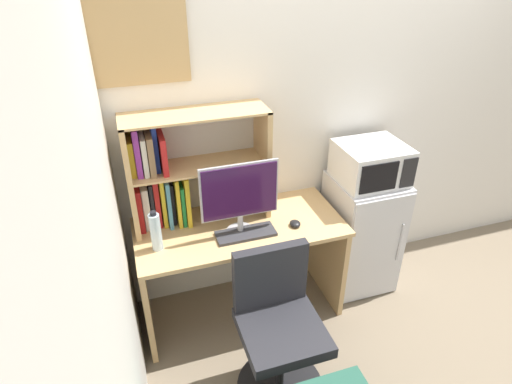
{
  "coord_description": "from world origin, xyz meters",
  "views": [
    {
      "loc": [
        -1.49,
        -2.53,
        2.35
      ],
      "look_at": [
        -0.78,
        -0.34,
        1.0
      ],
      "focal_mm": 30.32,
      "sensor_mm": 36.0,
      "label": 1
    }
  ],
  "objects_px": {
    "water_bottle": "(156,232)",
    "wall_corkboard": "(133,38)",
    "microwave": "(371,163)",
    "monitor": "(240,195)",
    "keyboard": "(246,234)",
    "desk_chair": "(278,334)",
    "mini_fridge": "(361,233)",
    "computer_mouse": "(295,224)",
    "hutch_bookshelf": "(175,173)"
  },
  "relations": [
    {
      "from": "monitor",
      "to": "hutch_bookshelf",
      "type": "bearing_deg",
      "value": 143.28
    },
    {
      "from": "monitor",
      "to": "computer_mouse",
      "type": "xyz_separation_m",
      "value": [
        0.35,
        -0.04,
        -0.26
      ]
    },
    {
      "from": "monitor",
      "to": "mini_fridge",
      "type": "xyz_separation_m",
      "value": [
        0.97,
        0.11,
        -0.57
      ]
    },
    {
      "from": "wall_corkboard",
      "to": "microwave",
      "type": "bearing_deg",
      "value": -9.9
    },
    {
      "from": "keyboard",
      "to": "desk_chair",
      "type": "xyz_separation_m",
      "value": [
        0.03,
        -0.53,
        -0.35
      ]
    },
    {
      "from": "keyboard",
      "to": "hutch_bookshelf",
      "type": "bearing_deg",
      "value": 141.22
    },
    {
      "from": "mini_fridge",
      "to": "wall_corkboard",
      "type": "bearing_deg",
      "value": 169.98
    },
    {
      "from": "water_bottle",
      "to": "wall_corkboard",
      "type": "bearing_deg",
      "value": 83.61
    },
    {
      "from": "microwave",
      "to": "monitor",
      "type": "bearing_deg",
      "value": -173.06
    },
    {
      "from": "keyboard",
      "to": "microwave",
      "type": "relative_size",
      "value": 0.84
    },
    {
      "from": "monitor",
      "to": "mini_fridge",
      "type": "height_order",
      "value": "monitor"
    },
    {
      "from": "mini_fridge",
      "to": "desk_chair",
      "type": "xyz_separation_m",
      "value": [
        -0.92,
        -0.68,
        -0.04
      ]
    },
    {
      "from": "microwave",
      "to": "wall_corkboard",
      "type": "height_order",
      "value": "wall_corkboard"
    },
    {
      "from": "desk_chair",
      "to": "wall_corkboard",
      "type": "distance_m",
      "value": 1.82
    },
    {
      "from": "keyboard",
      "to": "microwave",
      "type": "height_order",
      "value": "microwave"
    },
    {
      "from": "hutch_bookshelf",
      "to": "keyboard",
      "type": "relative_size",
      "value": 2.34
    },
    {
      "from": "keyboard",
      "to": "microwave",
      "type": "xyz_separation_m",
      "value": [
        0.95,
        0.16,
        0.27
      ]
    },
    {
      "from": "mini_fridge",
      "to": "water_bottle",
      "type": "bearing_deg",
      "value": -175.3
    },
    {
      "from": "mini_fridge",
      "to": "microwave",
      "type": "xyz_separation_m",
      "value": [
        -0.0,
        0.0,
        0.58
      ]
    },
    {
      "from": "desk_chair",
      "to": "computer_mouse",
      "type": "bearing_deg",
      "value": 59.89
    },
    {
      "from": "hutch_bookshelf",
      "to": "desk_chair",
      "type": "xyz_separation_m",
      "value": [
        0.39,
        -0.82,
        -0.69
      ]
    },
    {
      "from": "wall_corkboard",
      "to": "hutch_bookshelf",
      "type": "bearing_deg",
      "value": -40.81
    },
    {
      "from": "keyboard",
      "to": "wall_corkboard",
      "type": "xyz_separation_m",
      "value": [
        -0.5,
        0.41,
        1.13
      ]
    },
    {
      "from": "microwave",
      "to": "desk_chair",
      "type": "height_order",
      "value": "microwave"
    },
    {
      "from": "mini_fridge",
      "to": "desk_chair",
      "type": "height_order",
      "value": "desk_chair"
    },
    {
      "from": "water_bottle",
      "to": "desk_chair",
      "type": "xyz_separation_m",
      "value": [
        0.57,
        -0.56,
        -0.46
      ]
    },
    {
      "from": "keyboard",
      "to": "wall_corkboard",
      "type": "height_order",
      "value": "wall_corkboard"
    },
    {
      "from": "monitor",
      "to": "water_bottle",
      "type": "relative_size",
      "value": 1.85
    },
    {
      "from": "monitor",
      "to": "desk_chair",
      "type": "xyz_separation_m",
      "value": [
        0.05,
        -0.57,
        -0.61
      ]
    },
    {
      "from": "monitor",
      "to": "wall_corkboard",
      "type": "relative_size",
      "value": 0.82
    },
    {
      "from": "mini_fridge",
      "to": "hutch_bookshelf",
      "type": "bearing_deg",
      "value": 173.9
    },
    {
      "from": "monitor",
      "to": "wall_corkboard",
      "type": "height_order",
      "value": "wall_corkboard"
    },
    {
      "from": "computer_mouse",
      "to": "water_bottle",
      "type": "bearing_deg",
      "value": 177.61
    },
    {
      "from": "mini_fridge",
      "to": "microwave",
      "type": "height_order",
      "value": "microwave"
    },
    {
      "from": "water_bottle",
      "to": "mini_fridge",
      "type": "xyz_separation_m",
      "value": [
        1.48,
        0.12,
        -0.42
      ]
    },
    {
      "from": "wall_corkboard",
      "to": "water_bottle",
      "type": "bearing_deg",
      "value": -96.39
    },
    {
      "from": "wall_corkboard",
      "to": "keyboard",
      "type": "bearing_deg",
      "value": -39.34
    },
    {
      "from": "keyboard",
      "to": "mini_fridge",
      "type": "relative_size",
      "value": 0.42
    },
    {
      "from": "water_bottle",
      "to": "wall_corkboard",
      "type": "relative_size",
      "value": 0.44
    },
    {
      "from": "mini_fridge",
      "to": "computer_mouse",
      "type": "bearing_deg",
      "value": -165.54
    },
    {
      "from": "monitor",
      "to": "microwave",
      "type": "height_order",
      "value": "monitor"
    },
    {
      "from": "hutch_bookshelf",
      "to": "desk_chair",
      "type": "height_order",
      "value": "hutch_bookshelf"
    },
    {
      "from": "monitor",
      "to": "keyboard",
      "type": "height_order",
      "value": "monitor"
    },
    {
      "from": "hutch_bookshelf",
      "to": "computer_mouse",
      "type": "xyz_separation_m",
      "value": [
        0.7,
        -0.3,
        -0.34
      ]
    },
    {
      "from": "monitor",
      "to": "desk_chair",
      "type": "distance_m",
      "value": 0.83
    },
    {
      "from": "water_bottle",
      "to": "wall_corkboard",
      "type": "distance_m",
      "value": 1.08
    },
    {
      "from": "microwave",
      "to": "water_bottle",
      "type": "bearing_deg",
      "value": -175.19
    },
    {
      "from": "water_bottle",
      "to": "mini_fridge",
      "type": "height_order",
      "value": "water_bottle"
    },
    {
      "from": "water_bottle",
      "to": "computer_mouse",
      "type": "bearing_deg",
      "value": -2.39
    },
    {
      "from": "monitor",
      "to": "wall_corkboard",
      "type": "xyz_separation_m",
      "value": [
        -0.47,
        0.37,
        0.86
      ]
    }
  ]
}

